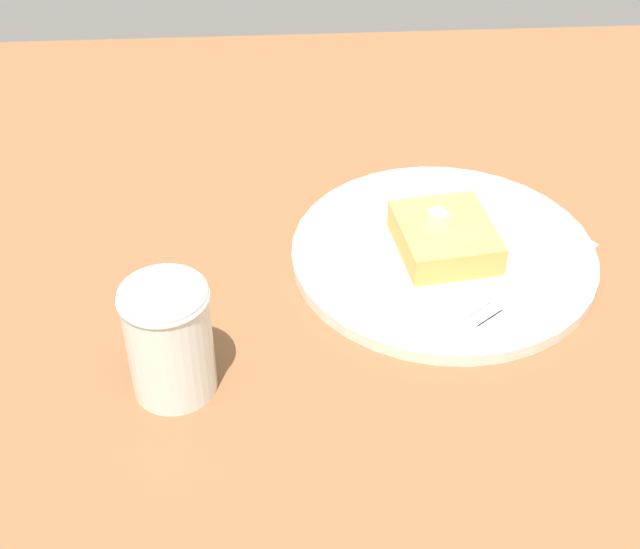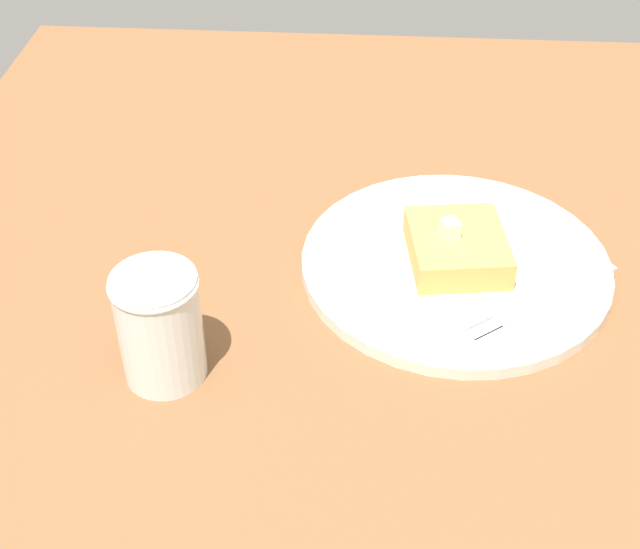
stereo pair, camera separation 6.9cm
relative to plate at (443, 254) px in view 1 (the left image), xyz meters
The scene contains 6 objects.
table_surface 10.87cm from the plate, 151.77° to the right, with size 113.20×113.20×1.81cm, color brown.
plate is the anchor object (origin of this frame).
toast_slice_center 1.82cm from the plate, 90.00° to the right, with size 8.99×7.92×2.64cm, color tan.
butter_pat_primary 3.99cm from the plate, 105.61° to the left, with size 1.52×1.37×1.52cm, color #F1ECC2.
fork 8.31cm from the plate, 133.67° to the right, with size 10.75×13.66×0.36cm.
syrup_jar 26.58cm from the plate, 121.55° to the left, with size 6.48×6.48×9.20cm.
Camera 1 is at (-51.02, 19.62, 50.56)cm, focal length 50.00 mm.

